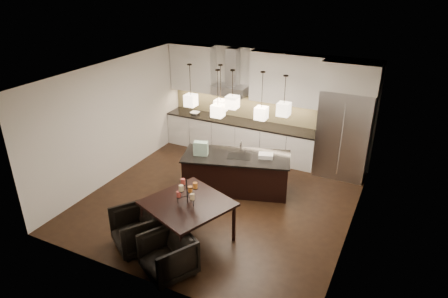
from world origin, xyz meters
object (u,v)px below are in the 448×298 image
at_px(island_body, 236,173).
at_px(armchair_right, 168,255).
at_px(refrigerator, 344,134).
at_px(armchair_left, 137,229).
at_px(dining_table, 188,221).

bearing_deg(island_body, armchair_right, -104.33).
relative_size(refrigerator, armchair_left, 2.60).
distance_m(refrigerator, dining_table, 4.41).
relative_size(island_body, armchair_left, 2.79).
distance_m(dining_table, armchair_left, 0.94).
xyz_separation_m(refrigerator, island_body, (-1.98, -1.79, -0.67)).
relative_size(island_body, armchair_right, 2.91).
distance_m(armchair_left, armchair_right, 0.95).
bearing_deg(island_body, dining_table, -107.50).
distance_m(dining_table, armchair_right, 0.94).
distance_m(island_body, armchair_left, 2.78).
height_order(armchair_left, armchair_right, armchair_left).
height_order(refrigerator, armchair_left, refrigerator).
bearing_deg(dining_table, refrigerator, 83.84).
bearing_deg(dining_table, armchair_right, -59.12).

